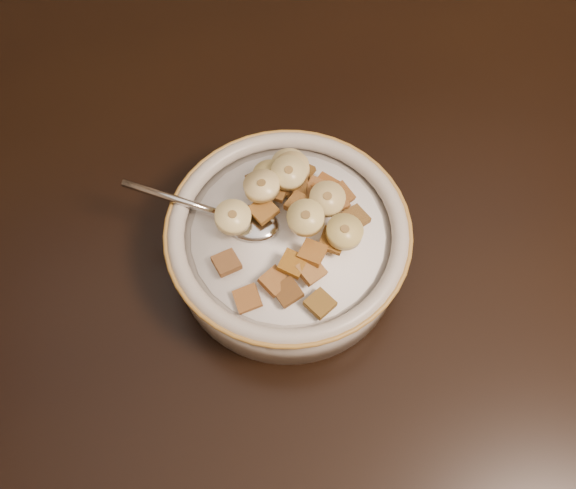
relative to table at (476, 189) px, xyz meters
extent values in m
cube|color=#422816|center=(0.00, 0.00, -0.78)|extent=(4.00, 4.50, 0.10)
cube|color=black|center=(0.00, 0.00, 0.00)|extent=(1.41, 0.92, 0.04)
cylinder|color=#AC9B8A|center=(-0.21, -0.05, 0.04)|extent=(0.20, 0.20, 0.05)
cylinder|color=white|center=(-0.21, -0.05, 0.07)|extent=(0.17, 0.17, 0.00)
ellipsoid|color=#B7B7B7|center=(-0.24, -0.03, 0.07)|extent=(0.06, 0.06, 0.01)
cube|color=olive|center=(-0.20, -0.09, 0.08)|extent=(0.03, 0.03, 0.01)
cube|color=brown|center=(-0.20, -0.12, 0.08)|extent=(0.03, 0.03, 0.01)
cube|color=brown|center=(-0.20, -0.03, 0.09)|extent=(0.03, 0.03, 0.01)
cube|color=brown|center=(-0.16, -0.02, 0.08)|extent=(0.03, 0.03, 0.01)
cube|color=#935E30|center=(-0.20, 0.01, 0.08)|extent=(0.03, 0.03, 0.01)
cube|color=brown|center=(-0.17, -0.01, 0.08)|extent=(0.03, 0.03, 0.01)
cube|color=brown|center=(-0.16, -0.03, 0.08)|extent=(0.03, 0.03, 0.01)
cube|color=#95671B|center=(-0.21, -0.08, 0.08)|extent=(0.03, 0.03, 0.01)
cube|color=brown|center=(-0.26, -0.10, 0.08)|extent=(0.02, 0.02, 0.01)
cube|color=brown|center=(-0.22, -0.10, 0.08)|extent=(0.03, 0.03, 0.01)
cube|color=olive|center=(-0.23, -0.09, 0.08)|extent=(0.03, 0.03, 0.01)
cube|color=brown|center=(-0.21, -0.01, 0.09)|extent=(0.03, 0.03, 0.01)
cube|color=brown|center=(-0.27, -0.07, 0.08)|extent=(0.03, 0.03, 0.01)
cube|color=#935D1B|center=(-0.18, -0.07, 0.08)|extent=(0.03, 0.03, 0.01)
cube|color=brown|center=(-0.15, -0.05, 0.08)|extent=(0.03, 0.03, 0.01)
cube|color=brown|center=(-0.19, 0.01, 0.08)|extent=(0.03, 0.03, 0.01)
cube|color=brown|center=(-0.20, -0.08, 0.09)|extent=(0.03, 0.03, 0.01)
cube|color=brown|center=(-0.26, -0.03, 0.08)|extent=(0.02, 0.02, 0.01)
cube|color=brown|center=(-0.21, 0.00, 0.08)|extent=(0.03, 0.03, 0.01)
cube|color=brown|center=(-0.19, -0.01, 0.08)|extent=(0.03, 0.03, 0.01)
cube|color=#8F5E25|center=(-0.23, -0.03, 0.09)|extent=(0.03, 0.03, 0.01)
cube|color=brown|center=(-0.22, 0.01, 0.08)|extent=(0.02, 0.03, 0.01)
cube|color=brown|center=(-0.18, -0.01, 0.08)|extent=(0.03, 0.03, 0.01)
cube|color=brown|center=(-0.22, 0.00, 0.08)|extent=(0.03, 0.03, 0.01)
cylinder|color=#DBBC6C|center=(-0.22, 0.00, 0.09)|extent=(0.04, 0.04, 0.01)
cylinder|color=tan|center=(-0.20, -0.05, 0.10)|extent=(0.04, 0.04, 0.02)
cylinder|color=beige|center=(-0.23, -0.01, 0.10)|extent=(0.03, 0.03, 0.02)
cylinder|color=#F3DF8C|center=(-0.25, -0.03, 0.09)|extent=(0.04, 0.04, 0.01)
cylinder|color=#D1B966|center=(-0.17, -0.07, 0.09)|extent=(0.04, 0.04, 0.01)
cylinder|color=tan|center=(-0.20, 0.00, 0.09)|extent=(0.04, 0.04, 0.01)
cylinder|color=#DBC175|center=(-0.17, -0.03, 0.09)|extent=(0.04, 0.04, 0.01)
cylinder|color=#F5DF94|center=(-0.20, 0.01, 0.09)|extent=(0.04, 0.03, 0.01)
cylinder|color=beige|center=(-0.20, 0.00, 0.10)|extent=(0.04, 0.04, 0.01)
camera|label=1|loc=(-0.27, -0.31, 0.56)|focal=40.00mm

